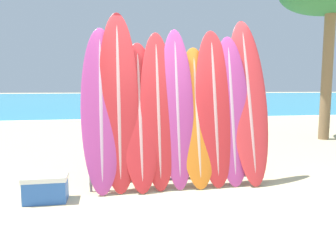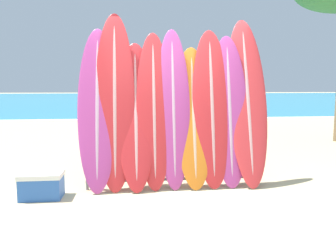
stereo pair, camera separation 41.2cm
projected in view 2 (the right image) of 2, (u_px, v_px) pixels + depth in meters
The scene contains 17 objects.
ground_plane at pixel (184, 202), 4.20m from camera, with size 160.00×160.00×0.00m, color #CCB789.
ocean_water at pixel (137, 98), 43.84m from camera, with size 120.00×60.00×0.01m.
surfboard_rack at pixel (174, 158), 4.79m from camera, with size 2.55×0.04×0.80m.
surfboard_slot_0 at pixel (97, 108), 4.64m from camera, with size 0.56×0.70×2.33m.
surfboard_slot_1 at pixel (115, 100), 4.67m from camera, with size 0.57×0.67×2.55m.
surfboard_slot_2 at pixel (136, 115), 4.70m from camera, with size 0.54×0.72×2.13m.
surfboard_slot_3 at pixel (154, 110), 4.71m from camera, with size 0.51×0.56×2.27m.
surfboard_slot_4 at pixel (173, 108), 4.74m from camera, with size 0.49×0.55×2.33m.
surfboard_slot_5 at pixel (193, 117), 4.78m from camera, with size 0.56×0.59×2.07m.
surfboard_slot_6 at pixel (212, 108), 4.81m from camera, with size 0.58×0.58×2.33m.
surfboard_slot_7 at pixel (229, 111), 4.84m from camera, with size 0.56×0.54×2.24m.
surfboard_slot_8 at pixel (247, 101), 4.91m from camera, with size 0.60×0.80×2.52m.
person_near_water at pixel (183, 107), 8.84m from camera, with size 0.26×0.29×1.71m.
person_mid_beach at pixel (177, 102), 11.66m from camera, with size 0.29×0.23×1.73m.
person_far_left at pixel (117, 101), 13.29m from camera, with size 0.24×0.28×1.64m.
person_far_right at pixel (141, 105), 11.39m from camera, with size 0.21×0.26×1.57m.
cooler_box at pixel (42, 185), 4.34m from camera, with size 0.55×0.36×0.34m.
Camera 2 is at (-0.65, -4.01, 1.47)m, focal length 35.00 mm.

